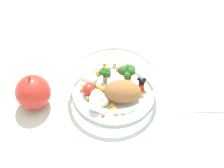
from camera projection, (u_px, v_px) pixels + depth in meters
ground_plane at (116, 99)px, 0.72m from camera, size 2.40×2.40×0.00m
food_container at (110, 86)px, 0.71m from camera, size 0.20×0.20×0.06m
loose_apple at (33, 92)px, 0.68m from camera, size 0.08×0.08×0.09m
folded_napkin at (203, 94)px, 0.72m from camera, size 0.13×0.16×0.01m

